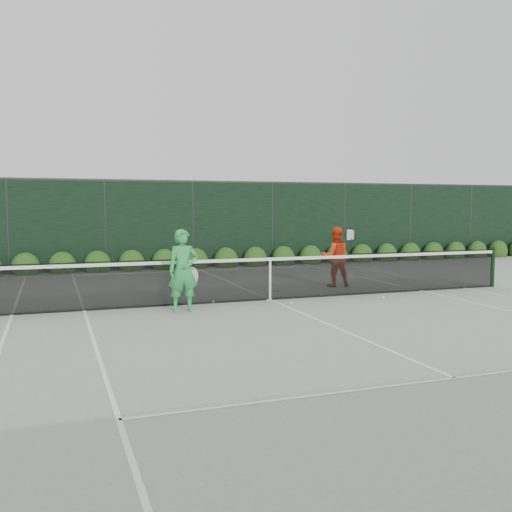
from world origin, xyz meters
name	(u,v)px	position (x,y,z in m)	size (l,w,h in m)	color
ground	(270,300)	(0.00, 0.00, 0.00)	(80.00, 80.00, 0.00)	gray
tennis_net	(269,277)	(-0.02, 0.00, 0.53)	(12.90, 0.10, 1.07)	black
player_woman	(183,271)	(-2.19, -0.74, 0.84)	(0.66, 0.42, 1.69)	green
player_man	(335,257)	(2.46, 1.50, 0.80)	(0.92, 0.75, 1.61)	red
court_lines	(270,300)	(0.00, 0.00, 0.01)	(11.03, 23.83, 0.01)	white
windscreen_fence	(323,241)	(0.00, -2.71, 1.51)	(32.00, 21.07, 3.06)	black
hedge_row	(196,262)	(0.00, 7.15, 0.23)	(31.66, 0.65, 0.94)	#15360E
tennis_balls	(290,297)	(0.53, 0.06, 0.03)	(3.92, 1.99, 0.07)	#DAF035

